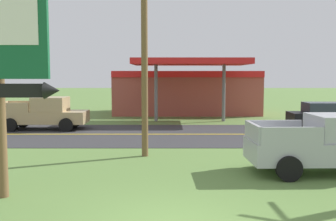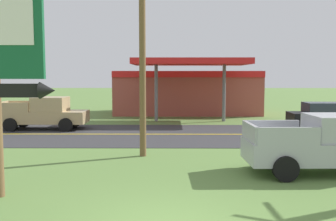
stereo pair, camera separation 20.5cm
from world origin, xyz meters
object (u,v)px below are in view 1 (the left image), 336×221
gas_station (184,91)px  car_black_near_lane (322,116)px  pickup_silver_parked_on_lawn (327,144)px  pickup_tan_on_road (42,114)px  utility_pole (142,24)px

gas_station → car_black_near_lane: bearing=-51.3°
pickup_silver_parked_on_lawn → pickup_tan_on_road: size_ratio=1.01×
gas_station → pickup_silver_parked_on_lawn: (3.83, -20.11, -0.98)m
gas_station → car_black_near_lane: size_ratio=2.86×
gas_station → pickup_tan_on_road: 13.35m
pickup_tan_on_road → car_black_near_lane: bearing=0.0°
pickup_tan_on_road → pickup_silver_parked_on_lawn: bearing=-38.8°
pickup_tan_on_road → car_black_near_lane: (16.86, 0.00, -0.13)m
pickup_silver_parked_on_lawn → car_black_near_lane: bearing=68.6°
utility_pole → pickup_silver_parked_on_lawn: bearing=-23.1°
utility_pole → gas_station: 17.91m
utility_pole → gas_station: size_ratio=0.82×
pickup_silver_parked_on_lawn → pickup_tan_on_road: bearing=141.2°
pickup_silver_parked_on_lawn → car_black_near_lane: 11.06m
pickup_silver_parked_on_lawn → car_black_near_lane: (4.03, 10.30, -0.13)m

